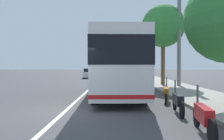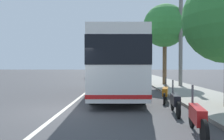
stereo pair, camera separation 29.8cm
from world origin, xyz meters
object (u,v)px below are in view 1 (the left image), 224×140
motorcycle_angled (178,101)px  car_side_street (90,73)px  coach_bus (116,63)px  utility_pole (179,43)px  motorcycle_nearest_curb (166,93)px  motorcycle_by_tree (203,117)px  car_ahead_same_lane (113,72)px  roadside_tree_mid_block (163,26)px  car_far_distant (97,70)px

motorcycle_angled → car_side_street: bearing=19.9°
coach_bus → utility_pole: (4.92, -5.41, 1.81)m
motorcycle_nearest_curb → car_side_street: car_side_street is taller
utility_pole → car_side_street: bearing=32.7°
motorcycle_by_tree → car_ahead_same_lane: (34.07, 2.53, 0.19)m
motorcycle_nearest_curb → car_side_street: size_ratio=0.45×
motorcycle_angled → car_ahead_same_lane: bearing=10.7°
roadside_tree_mid_block → motorcycle_angled: bearing=170.1°
roadside_tree_mid_block → car_far_distant: bearing=14.2°
coach_bus → car_far_distant: 41.61m
coach_bus → car_far_distant: (41.34, 4.55, -1.26)m
motorcycle_angled → utility_pole: 11.32m
car_ahead_same_lane → car_far_distant: size_ratio=0.96×
motorcycle_nearest_curb → car_far_distant: (44.06, 7.06, 0.28)m
motorcycle_by_tree → utility_pole: bearing=-5.3°
motorcycle_by_tree → motorcycle_angled: bearing=6.4°
motorcycle_angled → motorcycle_nearest_curb: size_ratio=0.96×
car_side_street → car_far_distant: (21.91, 0.67, 0.04)m
coach_bus → car_far_distant: bearing=4.4°
car_ahead_same_lane → roadside_tree_mid_block: roadside_tree_mid_block is taller
car_side_street → roadside_tree_mid_block: bearing=28.2°
motorcycle_by_tree → motorcycle_nearest_curb: (5.27, -0.30, -0.02)m
car_far_distant → roadside_tree_mid_block: size_ratio=0.62×
car_side_street → car_far_distant: 21.92m
car_ahead_same_lane → utility_pole: 22.14m
motorcycle_nearest_curb → motorcycle_angled: bearing=-169.8°
car_side_street → roadside_tree_mid_block: (-13.16, -8.23, 4.75)m
motorcycle_nearest_curb → utility_pole: 8.84m
coach_bus → motorcycle_by_tree: 8.43m
car_far_distant → utility_pole: (-36.42, -9.96, 3.07)m
motorcycle_angled → car_far_distant: size_ratio=0.45×
car_ahead_same_lane → roadside_tree_mid_block: bearing=-164.1°
car_far_distant → utility_pole: utility_pole is taller
motorcycle_by_tree → car_side_street: (27.43, 6.09, 0.22)m
car_side_street → car_ahead_same_lane: size_ratio=1.07×
car_side_street → utility_pole: bearing=28.8°
coach_bus → car_ahead_same_lane: 26.11m
motorcycle_by_tree → utility_pole: utility_pole is taller
motorcycle_angled → roadside_tree_mid_block: 12.88m
car_far_distant → roadside_tree_mid_block: roadside_tree_mid_block is taller
coach_bus → utility_pole: utility_pole is taller
coach_bus → motorcycle_angled: size_ratio=5.21×
motorcycle_by_tree → utility_pole: (12.92, -3.20, 3.34)m
coach_bus → car_far_distant: size_ratio=2.33×
motorcycle_nearest_curb → car_side_street: 23.06m
motorcycle_by_tree → roadside_tree_mid_block: roadside_tree_mid_block is taller
motorcycle_nearest_curb → car_ahead_same_lane: 28.94m
car_ahead_same_lane → car_far_distant: (15.26, 4.23, 0.08)m
motorcycle_angled → utility_pole: size_ratio=0.27×
motorcycle_nearest_curb → utility_pole: (7.64, -2.90, 3.36)m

